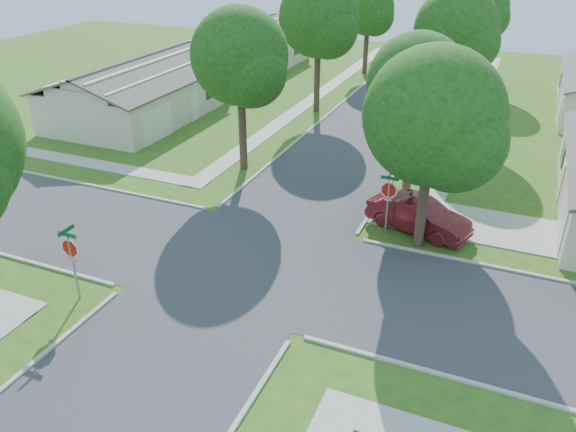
% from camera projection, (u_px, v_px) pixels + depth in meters
% --- Properties ---
extents(ground, '(100.00, 100.00, 0.00)m').
position_uv_depth(ground, '(247.00, 262.00, 23.44)').
color(ground, '#255B18').
rests_on(ground, ground).
extents(road_ns, '(7.00, 100.00, 0.02)m').
position_uv_depth(road_ns, '(247.00, 262.00, 23.44)').
color(road_ns, '#333335').
rests_on(road_ns, ground).
extents(sidewalk_ne, '(1.20, 40.00, 0.04)m').
position_uv_depth(sidewalk_ne, '(473.00, 109.00, 42.54)').
color(sidewalk_ne, '#9E9B91').
rests_on(sidewalk_ne, ground).
extents(sidewalk_nw, '(1.20, 40.00, 0.04)m').
position_uv_depth(sidewalk_nw, '(321.00, 93.00, 46.75)').
color(sidewalk_nw, '#9E9B91').
rests_on(sidewalk_nw, ground).
extents(driveway, '(8.80, 3.60, 0.05)m').
position_uv_depth(driveway, '(464.00, 222.00, 26.50)').
color(driveway, '#9E9B91').
rests_on(driveway, ground).
extents(stop_sign_sw, '(1.05, 0.80, 2.98)m').
position_uv_depth(stop_sign_sw, '(70.00, 251.00, 20.29)').
color(stop_sign_sw, gray).
rests_on(stop_sign_sw, ground).
extents(stop_sign_ne, '(1.05, 0.80, 2.98)m').
position_uv_depth(stop_sign_ne, '(389.00, 193.00, 24.72)').
color(stop_sign_ne, gray).
rests_on(stop_sign_ne, ground).
extents(tree_e_near, '(4.97, 4.80, 8.28)m').
position_uv_depth(tree_e_near, '(418.00, 88.00, 26.53)').
color(tree_e_near, '#38281C').
rests_on(tree_e_near, ground).
extents(tree_e_mid, '(5.59, 5.40, 9.21)m').
position_uv_depth(tree_e_mid, '(456.00, 34.00, 36.04)').
color(tree_e_mid, '#38281C').
rests_on(tree_e_mid, ground).
extents(tree_e_far, '(5.17, 5.00, 8.72)m').
position_uv_depth(tree_e_far, '(478.00, 12.00, 46.78)').
color(tree_e_far, '#38281C').
rests_on(tree_e_far, ground).
extents(tree_w_near, '(5.38, 5.20, 8.97)m').
position_uv_depth(tree_w_near, '(241.00, 61.00, 29.56)').
color(tree_w_near, '#38281C').
rests_on(tree_w_near, ground).
extents(tree_w_mid, '(5.80, 5.60, 9.56)m').
position_uv_depth(tree_w_mid, '(319.00, 21.00, 39.17)').
color(tree_w_mid, '#38281C').
rests_on(tree_w_mid, ground).
extents(tree_w_far, '(4.76, 4.60, 8.04)m').
position_uv_depth(tree_w_far, '(369.00, 12.00, 50.24)').
color(tree_w_far, '#38281C').
rests_on(tree_w_far, ground).
extents(tree_ne_corner, '(5.80, 5.60, 8.66)m').
position_uv_depth(tree_ne_corner, '(434.00, 123.00, 22.09)').
color(tree_ne_corner, '#38281C').
rests_on(tree_ne_corner, ground).
extents(house_nw_near, '(8.42, 13.60, 4.23)m').
position_uv_depth(house_nw_near, '(141.00, 95.00, 40.50)').
color(house_nw_near, '#BDB495').
rests_on(house_nw_near, ground).
extents(house_nw_far, '(8.42, 13.60, 4.23)m').
position_uv_depth(house_nw_far, '(247.00, 51.00, 54.37)').
color(house_nw_far, '#BDB495').
rests_on(house_nw_far, ground).
extents(car_driveway, '(5.00, 2.94, 1.56)m').
position_uv_depth(car_driveway, '(419.00, 215.00, 25.50)').
color(car_driveway, maroon).
rests_on(car_driveway, ground).
extents(car_curb_east, '(2.24, 4.73, 1.56)m').
position_uv_depth(car_curb_east, '(443.00, 84.00, 46.19)').
color(car_curb_east, black).
rests_on(car_curb_east, ground).
extents(car_curb_west, '(1.88, 4.57, 1.32)m').
position_uv_depth(car_curb_west, '(393.00, 57.00, 56.07)').
color(car_curb_west, black).
rests_on(car_curb_west, ground).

